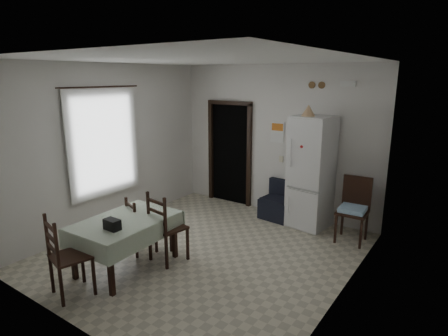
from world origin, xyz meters
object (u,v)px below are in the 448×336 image
at_px(navy_seat, 278,200).
at_px(dining_table, 127,244).
at_px(dining_chair_near_head, 70,255).
at_px(dining_chair_far_right, 168,226).
at_px(corner_chair, 353,211).
at_px(fridge, 311,172).
at_px(dining_chair_far_left, 141,225).

distance_m(navy_seat, dining_table, 3.09).
bearing_deg(navy_seat, dining_chair_near_head, -98.28).
relative_size(dining_table, dining_chair_near_head, 1.33).
xyz_separation_m(navy_seat, dining_chair_far_right, (-0.56, -2.45, 0.17)).
xyz_separation_m(navy_seat, corner_chair, (1.47, -0.25, 0.18)).
relative_size(fridge, dining_chair_near_head, 1.89).
bearing_deg(corner_chair, navy_seat, 167.66).
bearing_deg(dining_chair_far_right, dining_chair_far_left, 11.47).
distance_m(dining_table, dining_chair_far_right, 0.63).
xyz_separation_m(dining_table, dining_chair_far_left, (-0.21, 0.48, 0.07)).
distance_m(dining_chair_far_right, dining_chair_near_head, 1.40).
bearing_deg(dining_chair_far_left, dining_chair_near_head, 117.17).
height_order(fridge, corner_chair, fridge).
height_order(fridge, dining_table, fridge).
bearing_deg(corner_chair, dining_chair_near_head, -126.72).
bearing_deg(fridge, navy_seat, -172.58).
bearing_deg(dining_chair_near_head, corner_chair, -108.61).
relative_size(fridge, dining_chair_far_left, 2.30).
bearing_deg(dining_chair_near_head, dining_table, -77.10).
xyz_separation_m(corner_chair, dining_chair_near_head, (-2.40, -3.55, -0.01)).
distance_m(fridge, dining_chair_far_right, 2.76).
bearing_deg(dining_chair_far_left, navy_seat, -94.09).
height_order(dining_table, dining_chair_far_right, dining_chair_far_right).
distance_m(dining_table, dining_chair_near_head, 0.86).
height_order(dining_table, dining_chair_far_left, dining_chair_far_left).
xyz_separation_m(navy_seat, dining_table, (-0.89, -2.96, 0.01)).
distance_m(corner_chair, dining_chair_near_head, 4.28).
height_order(dining_chair_far_right, dining_chair_near_head, dining_chair_far_right).
height_order(corner_chair, dining_chair_near_head, corner_chair).
bearing_deg(dining_table, dining_chair_far_right, 54.46).
relative_size(fridge, navy_seat, 2.80).
bearing_deg(dining_chair_near_head, navy_seat, -88.28).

